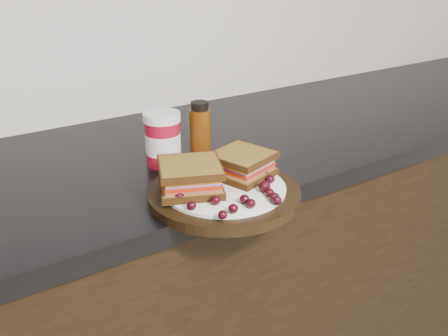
{
  "coord_description": "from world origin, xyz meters",
  "views": [
    {
      "loc": [
        -0.3,
        0.75,
        1.32
      ],
      "look_at": [
        0.15,
        1.44,
        0.96
      ],
      "focal_mm": 40.0,
      "sensor_mm": 36.0,
      "label": 1
    }
  ],
  "objects_px": {
    "sandwich_left": "(190,177)",
    "oil_bottle": "(200,130)",
    "plate": "(224,193)",
    "condiment_jar": "(163,139)"
  },
  "relations": [
    {
      "from": "plate",
      "to": "oil_bottle",
      "type": "bearing_deg",
      "value": 71.26
    },
    {
      "from": "plate",
      "to": "condiment_jar",
      "type": "distance_m",
      "value": 0.21
    },
    {
      "from": "plate",
      "to": "condiment_jar",
      "type": "bearing_deg",
      "value": 95.78
    },
    {
      "from": "condiment_jar",
      "to": "oil_bottle",
      "type": "distance_m",
      "value": 0.09
    },
    {
      "from": "sandwich_left",
      "to": "oil_bottle",
      "type": "xyz_separation_m",
      "value": [
        0.12,
        0.17,
        0.01
      ]
    },
    {
      "from": "sandwich_left",
      "to": "condiment_jar",
      "type": "distance_m",
      "value": 0.18
    },
    {
      "from": "plate",
      "to": "oil_bottle",
      "type": "relative_size",
      "value": 2.24
    },
    {
      "from": "oil_bottle",
      "to": "sandwich_left",
      "type": "bearing_deg",
      "value": -125.59
    },
    {
      "from": "plate",
      "to": "oil_bottle",
      "type": "height_order",
      "value": "oil_bottle"
    },
    {
      "from": "plate",
      "to": "condiment_jar",
      "type": "xyz_separation_m",
      "value": [
        -0.02,
        0.2,
        0.05
      ]
    }
  ]
}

